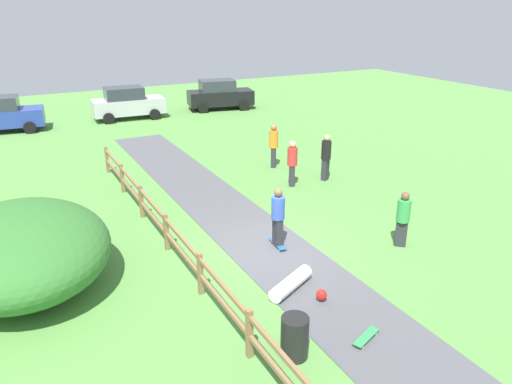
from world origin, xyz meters
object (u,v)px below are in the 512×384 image
(bush_large, at_px, (22,249))
(bystander_red, at_px, (292,161))
(parked_car_black, at_px, (220,95))
(parked_car_silver, at_px, (127,103))
(skater_riding, at_px, (278,215))
(skater_fallen, at_px, (293,284))
(trash_bin, at_px, (295,337))
(bystander_green, at_px, (403,217))
(parked_car_blue, at_px, (1,115))
(bystander_black, at_px, (326,155))
(bystander_orange, at_px, (274,143))
(skateboard_loose, at_px, (366,337))

(bush_large, distance_m, bystander_red, 10.04)
(parked_car_black, bearing_deg, parked_car_silver, -179.93)
(skater_riding, height_order, parked_car_silver, parked_car_silver)
(bush_large, height_order, skater_fallen, bush_large)
(trash_bin, bearing_deg, parked_car_silver, 83.75)
(skater_fallen, bearing_deg, bush_large, 149.32)
(skater_fallen, xyz_separation_m, bystander_red, (3.89, 6.33, 0.79))
(bystander_red, bearing_deg, trash_bin, -121.57)
(bystander_red, height_order, bystander_green, bystander_red)
(trash_bin, distance_m, bystander_green, 5.90)
(skater_fallen, bearing_deg, bystander_green, 8.51)
(bush_large, xyz_separation_m, parked_car_silver, (6.99, 17.48, -0.03))
(bystander_green, relative_size, parked_car_black, 0.38)
(parked_car_blue, bearing_deg, skater_fallen, -74.99)
(bystander_black, bearing_deg, trash_bin, -128.75)
(bystander_green, xyz_separation_m, parked_car_black, (3.30, 20.27, 0.04))
(bystander_black, bearing_deg, bystander_green, -103.59)
(bystander_orange, bearing_deg, bystander_red, -102.57)
(trash_bin, bearing_deg, bystander_orange, 62.11)
(skater_riding, relative_size, bystander_black, 0.96)
(bystander_orange, xyz_separation_m, parked_car_black, (2.94, 12.22, -0.09))
(bystander_red, distance_m, parked_car_black, 14.95)
(trash_bin, xyz_separation_m, skateboard_loose, (1.59, -0.30, -0.36))
(bush_large, bearing_deg, skater_riding, -10.18)
(bystander_red, xyz_separation_m, bystander_black, (1.52, -0.06, 0.05))
(bush_large, distance_m, bystander_orange, 11.41)
(bystander_orange, height_order, bystander_black, bystander_orange)
(parked_car_silver, bearing_deg, trash_bin, -96.25)
(bystander_red, bearing_deg, parked_car_blue, 123.10)
(parked_car_blue, bearing_deg, bystander_black, -52.99)
(trash_bin, bearing_deg, bush_large, 129.74)
(trash_bin, distance_m, parked_car_black, 24.44)
(trash_bin, height_order, skater_fallen, trash_bin)
(bystander_green, distance_m, parked_car_black, 20.54)
(skater_fallen, height_order, bystander_black, bystander_black)
(trash_bin, bearing_deg, skater_fallen, 58.33)
(bystander_red, bearing_deg, bystander_black, -2.07)
(bystander_green, height_order, parked_car_blue, parked_car_blue)
(trash_bin, height_order, bystander_red, bystander_red)
(skater_fallen, relative_size, bystander_red, 0.82)
(bystander_black, height_order, parked_car_blue, parked_car_blue)
(parked_car_black, bearing_deg, bystander_orange, -103.51)
(skateboard_loose, distance_m, parked_car_black, 24.23)
(skater_riding, height_order, bystander_red, skater_riding)
(bystander_orange, bearing_deg, skater_riding, -118.94)
(skateboard_loose, bearing_deg, bystander_red, 67.76)
(skater_riding, xyz_separation_m, parked_car_silver, (0.43, 18.66, -0.05))
(skateboard_loose, distance_m, parked_car_blue, 23.94)
(skater_fallen, xyz_separation_m, bystander_black, (5.41, 6.28, 0.83))
(skater_riding, height_order, skater_fallen, skater_riding)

